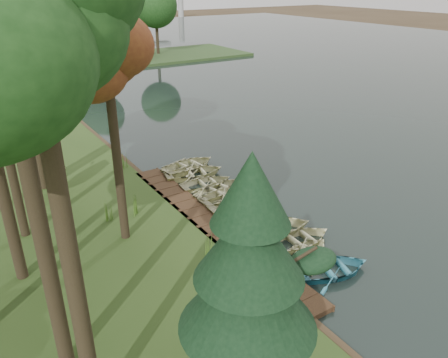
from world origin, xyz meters
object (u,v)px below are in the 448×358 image
stored_rowboat (62,185)px  pine_tree (249,263)px  boardwalk (210,225)px  rowboat_0 (333,267)px  rowboat_1 (306,252)px  rowboat_2 (300,238)px

stored_rowboat → pine_tree: bearing=-175.5°
boardwalk → rowboat_0: bearing=-68.7°
rowboat_1 → rowboat_2: 1.07m
rowboat_0 → rowboat_1: (-0.14, 1.55, -0.04)m
boardwalk → stored_rowboat: size_ratio=5.19×
boardwalk → rowboat_2: size_ratio=4.56×
boardwalk → rowboat_2: bearing=-53.5°
boardwalk → rowboat_0: 6.74m
rowboat_2 → pine_tree: size_ratio=0.44×
pine_tree → stored_rowboat: bearing=93.0°
rowboat_0 → pine_tree: size_ratio=0.43×
rowboat_0 → stored_rowboat: 16.30m
rowboat_2 → stored_rowboat: stored_rowboat is taller
boardwalk → rowboat_1: bearing=-63.9°
rowboat_1 → rowboat_0: bearing=173.8°
rowboat_1 → stored_rowboat: bearing=19.7°
rowboat_1 → pine_tree: (-6.77, -4.71, 4.85)m
rowboat_2 → pine_tree: bearing=131.8°
pine_tree → boardwalk: bearing=64.6°
rowboat_0 → stored_rowboat: (-7.83, 14.30, 0.22)m
rowboat_0 → rowboat_1: size_ratio=1.13×
rowboat_1 → pine_tree: size_ratio=0.38×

